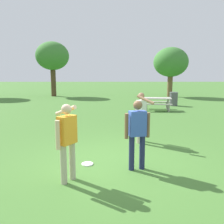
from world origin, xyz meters
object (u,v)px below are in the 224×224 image
object	(u,v)px
person_bystander	(137,131)
tree_far_right	(171,63)
trash_can_beside_table	(174,99)
tree_broad_center	(52,57)
person_catcher	(141,114)
frisbee	(87,164)
person_thrower	(67,137)
picnic_table_near	(157,101)

from	to	relation	value
person_bystander	tree_far_right	world-z (taller)	tree_far_right
trash_can_beside_table	tree_broad_center	size ratio (longest dim) A/B	0.18
person_catcher	tree_far_right	xyz separation A→B (m)	(4.83, 15.62, 2.33)
frisbee	tree_far_right	size ratio (longest dim) A/B	0.06
person_thrower	person_catcher	bearing A→B (deg)	56.29
person_thrower	person_bystander	bearing A→B (deg)	21.85
frisbee	tree_far_right	xyz separation A→B (m)	(6.41, 17.55, 3.28)
person_catcher	picnic_table_near	distance (m)	7.18
picnic_table_near	trash_can_beside_table	world-z (taller)	trash_can_beside_table
frisbee	tree_broad_center	distance (m)	19.21
person_thrower	tree_far_right	xyz separation A→B (m)	(6.73, 18.47, 2.33)
tree_far_right	person_thrower	bearing A→B (deg)	-110.03
person_catcher	person_bystander	world-z (taller)	same
person_thrower	tree_broad_center	xyz separation A→B (m)	(-4.78, 19.03, 2.93)
person_bystander	tree_broad_center	distance (m)	19.69
tree_far_right	frisbee	bearing A→B (deg)	-110.08
person_catcher	picnic_table_near	xyz separation A→B (m)	(1.88, 6.91, -0.40)
person_bystander	frisbee	distance (m)	1.55
person_thrower	trash_can_beside_table	xyz separation A→B (m)	(5.35, 11.80, -0.48)
person_bystander	frisbee	size ratio (longest dim) A/B	5.62
frisbee	trash_can_beside_table	bearing A→B (deg)	65.19
tree_far_right	person_catcher	bearing A→B (deg)	-107.19
person_bystander	picnic_table_near	distance (m)	9.43
picnic_table_near	tree_broad_center	world-z (taller)	tree_broad_center
person_thrower	tree_broad_center	bearing A→B (deg)	104.10
person_bystander	trash_can_beside_table	bearing A→B (deg)	71.10
person_catcher	trash_can_beside_table	world-z (taller)	person_catcher
person_catcher	tree_broad_center	bearing A→B (deg)	112.42
person_bystander	tree_broad_center	bearing A→B (deg)	108.87
person_bystander	picnic_table_near	bearing A→B (deg)	76.13
person_thrower	person_bystander	size ratio (longest dim) A/B	1.00
person_catcher	person_bystander	size ratio (longest dim) A/B	1.00
tree_broad_center	person_thrower	bearing A→B (deg)	-75.90
person_bystander	trash_can_beside_table	distance (m)	11.84
trash_can_beside_table	tree_far_right	world-z (taller)	tree_far_right
picnic_table_near	tree_far_right	world-z (taller)	tree_far_right
frisbee	picnic_table_near	world-z (taller)	picnic_table_near
frisbee	tree_far_right	distance (m)	18.97
person_thrower	tree_far_right	world-z (taller)	tree_far_right
tree_broad_center	trash_can_beside_table	bearing A→B (deg)	-35.50
person_catcher	tree_broad_center	distance (m)	17.75
person_bystander	frisbee	xyz separation A→B (m)	(-1.20, 0.31, -0.93)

